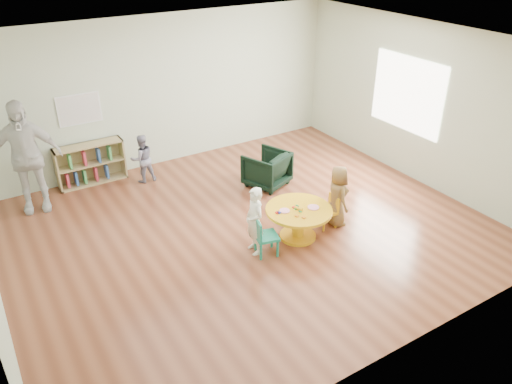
% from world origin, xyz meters
% --- Properties ---
extents(room, '(7.10, 7.00, 2.80)m').
position_xyz_m(room, '(0.01, 0.00, 1.89)').
color(room, brown).
rests_on(room, ground).
extents(activity_table, '(0.99, 0.99, 0.54)m').
position_xyz_m(activity_table, '(0.52, -0.59, 0.34)').
color(activity_table, gold).
rests_on(activity_table, ground).
extents(kid_chair_left, '(0.38, 0.38, 0.58)m').
position_xyz_m(kid_chair_left, '(-0.15, -0.68, 0.31)').
color(kid_chair_left, '#18866B').
rests_on(kid_chair_left, ground).
extents(kid_chair_right, '(0.30, 0.30, 0.51)m').
position_xyz_m(kid_chair_right, '(1.12, -0.57, 0.28)').
color(kid_chair_right, gold).
rests_on(kid_chair_right, ground).
extents(bookshelf, '(1.20, 0.30, 0.75)m').
position_xyz_m(bookshelf, '(-1.61, 2.86, 0.37)').
color(bookshelf, '#A08B58').
rests_on(bookshelf, ground).
extents(alphabet_poster, '(0.74, 0.01, 0.54)m').
position_xyz_m(alphabet_poster, '(-1.60, 2.98, 1.35)').
color(alphabet_poster, white).
rests_on(alphabet_poster, ground).
extents(armchair, '(0.89, 0.90, 0.64)m').
position_xyz_m(armchair, '(1.04, 1.08, 0.32)').
color(armchair, black).
rests_on(armchair, ground).
extents(child_left, '(0.28, 0.40, 1.02)m').
position_xyz_m(child_left, '(-0.22, -0.56, 0.51)').
color(child_left, white).
rests_on(child_left, ground).
extents(child_right, '(0.42, 0.54, 0.98)m').
position_xyz_m(child_right, '(1.26, -0.58, 0.49)').
color(child_right, '#C58B15').
rests_on(child_right, ground).
extents(toddler, '(0.44, 0.35, 0.90)m').
position_xyz_m(toddler, '(-0.79, 2.39, 0.45)').
color(toddler, '#1B1A43').
rests_on(toddler, ground).
extents(adult_caretaker, '(1.17, 0.67, 1.87)m').
position_xyz_m(adult_caretaker, '(-2.66, 2.38, 0.93)').
color(adult_caretaker, silver).
rests_on(adult_caretaker, ground).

